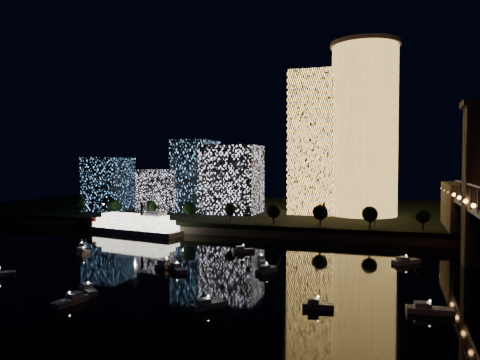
% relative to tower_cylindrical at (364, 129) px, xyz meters
% --- Properties ---
extents(ground, '(520.00, 520.00, 0.00)m').
position_rel_tower_cylindrical_xyz_m(ground, '(-24.63, -133.32, -47.84)').
color(ground, black).
rests_on(ground, ground).
extents(far_bank, '(420.00, 160.00, 5.00)m').
position_rel_tower_cylindrical_xyz_m(far_bank, '(-24.63, 26.68, -45.34)').
color(far_bank, black).
rests_on(far_bank, ground).
extents(seawall, '(420.00, 6.00, 3.00)m').
position_rel_tower_cylindrical_xyz_m(seawall, '(-24.63, -51.32, -46.34)').
color(seawall, '#6B5E4C').
rests_on(seawall, ground).
extents(tower_cylindrical, '(34.00, 34.00, 85.44)m').
position_rel_tower_cylindrical_xyz_m(tower_cylindrical, '(0.00, 0.00, 0.00)').
color(tower_cylindrical, '#FFBC51').
rests_on(tower_cylindrical, far_bank).
extents(tower_rectangular, '(22.90, 22.90, 72.85)m').
position_rel_tower_cylindrical_xyz_m(tower_rectangular, '(-25.59, 1.68, -6.42)').
color(tower_rectangular, '#FFBC51').
rests_on(tower_rectangular, far_bank).
extents(midrise_blocks, '(94.95, 34.84, 38.49)m').
position_rel_tower_cylindrical_xyz_m(midrise_blocks, '(-93.05, -10.82, -26.37)').
color(midrise_blocks, white).
rests_on(midrise_blocks, far_bank).
extents(riverboat, '(49.88, 18.78, 14.74)m').
position_rel_tower_cylindrical_xyz_m(riverboat, '(-95.60, -60.65, -44.06)').
color(riverboat, silver).
rests_on(riverboat, ground).
extents(motorboats, '(121.39, 76.67, 2.78)m').
position_rel_tower_cylindrical_xyz_m(motorboats, '(-33.96, -121.68, -47.03)').
color(motorboats, silver).
rests_on(motorboats, ground).
extents(esplanade_trees, '(165.80, 6.47, 8.73)m').
position_rel_tower_cylindrical_xyz_m(esplanade_trees, '(-53.14, -45.32, -37.37)').
color(esplanade_trees, black).
rests_on(esplanade_trees, far_bank).
extents(street_lamps, '(132.70, 0.70, 5.65)m').
position_rel_tower_cylindrical_xyz_m(street_lamps, '(-58.63, -39.32, -38.82)').
color(street_lamps, black).
rests_on(street_lamps, far_bank).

